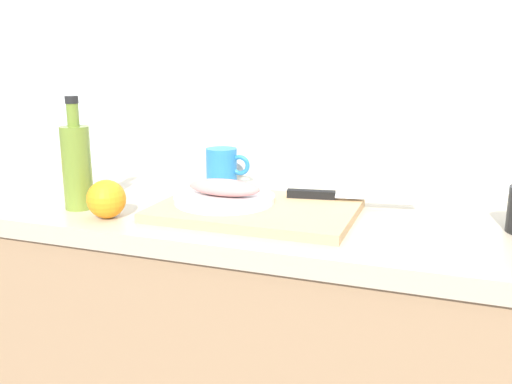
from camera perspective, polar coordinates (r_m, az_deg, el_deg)
The scene contains 9 objects.
back_wall at distance 1.53m, azimuth 5.78°, elevation 14.44°, with size 3.20×0.05×2.50m, color silver.
kitchen_counter at distance 1.44m, azimuth 1.62°, elevation -18.94°, with size 2.00×0.60×0.90m.
cutting_board at distance 1.19m, azimuth 0.00°, elevation -1.87°, with size 0.43×0.30×0.02m, color tan.
white_plate at distance 1.21m, azimuth -3.32°, elevation -0.70°, with size 0.22×0.22×0.01m, color white.
fish_fillet at distance 1.21m, azimuth -3.33°, elevation 0.47°, with size 0.17×0.07×0.04m, color tan.
chef_knife at distance 1.25m, azimuth 8.21°, elevation -0.34°, with size 0.29×0.07×0.02m.
olive_oil_bottle at distance 1.28m, azimuth -18.24°, elevation 2.73°, with size 0.06×0.06×0.25m.
coffee_mug_1 at distance 1.49m, azimuth -3.53°, elevation 2.77°, with size 0.12×0.08×0.09m.
orange_1 at distance 1.20m, azimuth -15.38°, elevation -0.72°, with size 0.08×0.08×0.08m, color orange.
Camera 1 is at (0.38, -1.15, 1.23)m, focal length 38.24 mm.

